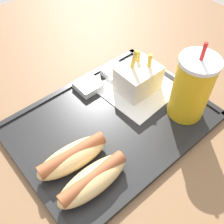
{
  "coord_description": "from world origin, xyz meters",
  "views": [
    {
      "loc": [
        0.24,
        0.29,
        1.21
      ],
      "look_at": [
        0.02,
        0.03,
        0.81
      ],
      "focal_mm": 42.0,
      "sensor_mm": 36.0,
      "label": 1
    }
  ],
  "objects_px": {
    "hot_dog_near": "(73,156)",
    "sauce_cup_mayo": "(87,86)",
    "sauce_cup_ketchup": "(115,72)",
    "fries_carton": "(138,79)",
    "hot_dog_far": "(93,180)",
    "soda_cup": "(192,88)"
  },
  "relations": [
    {
      "from": "hot_dog_near",
      "to": "sauce_cup_ketchup",
      "type": "height_order",
      "value": "hot_dog_near"
    },
    {
      "from": "fries_carton",
      "to": "sauce_cup_mayo",
      "type": "relative_size",
      "value": 1.97
    },
    {
      "from": "soda_cup",
      "to": "sauce_cup_mayo",
      "type": "distance_m",
      "value": 0.23
    },
    {
      "from": "hot_dog_near",
      "to": "sauce_cup_ketchup",
      "type": "xyz_separation_m",
      "value": [
        -0.22,
        -0.13,
        -0.01
      ]
    },
    {
      "from": "fries_carton",
      "to": "sauce_cup_ketchup",
      "type": "relative_size",
      "value": 1.97
    },
    {
      "from": "hot_dog_far",
      "to": "sauce_cup_ketchup",
      "type": "height_order",
      "value": "hot_dog_far"
    },
    {
      "from": "soda_cup",
      "to": "sauce_cup_ketchup",
      "type": "relative_size",
      "value": 3.27
    },
    {
      "from": "sauce_cup_mayo",
      "to": "sauce_cup_ketchup",
      "type": "distance_m",
      "value": 0.08
    },
    {
      "from": "sauce_cup_ketchup",
      "to": "hot_dog_near",
      "type": "bearing_deg",
      "value": 31.19
    },
    {
      "from": "soda_cup",
      "to": "fries_carton",
      "type": "xyz_separation_m",
      "value": [
        0.03,
        -0.12,
        -0.04
      ]
    },
    {
      "from": "soda_cup",
      "to": "fries_carton",
      "type": "distance_m",
      "value": 0.13
    },
    {
      "from": "soda_cup",
      "to": "hot_dog_far",
      "type": "height_order",
      "value": "soda_cup"
    },
    {
      "from": "hot_dog_far",
      "to": "hot_dog_near",
      "type": "height_order",
      "value": "same"
    },
    {
      "from": "soda_cup",
      "to": "hot_dog_near",
      "type": "height_order",
      "value": "soda_cup"
    },
    {
      "from": "hot_dog_far",
      "to": "fries_carton",
      "type": "height_order",
      "value": "fries_carton"
    },
    {
      "from": "hot_dog_near",
      "to": "soda_cup",
      "type": "bearing_deg",
      "value": 167.91
    },
    {
      "from": "hot_dog_near",
      "to": "sauce_cup_ketchup",
      "type": "bearing_deg",
      "value": -148.81
    },
    {
      "from": "hot_dog_near",
      "to": "sauce_cup_mayo",
      "type": "xyz_separation_m",
      "value": [
        -0.14,
        -0.14,
        -0.01
      ]
    },
    {
      "from": "fries_carton",
      "to": "sauce_cup_ketchup",
      "type": "bearing_deg",
      "value": -84.9
    },
    {
      "from": "hot_dog_far",
      "to": "hot_dog_near",
      "type": "relative_size",
      "value": 0.97
    },
    {
      "from": "soda_cup",
      "to": "sauce_cup_mayo",
      "type": "xyz_separation_m",
      "value": [
        0.12,
        -0.19,
        -0.06
      ]
    },
    {
      "from": "hot_dog_far",
      "to": "sauce_cup_ketchup",
      "type": "xyz_separation_m",
      "value": [
        -0.22,
        -0.19,
        -0.01
      ]
    }
  ]
}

